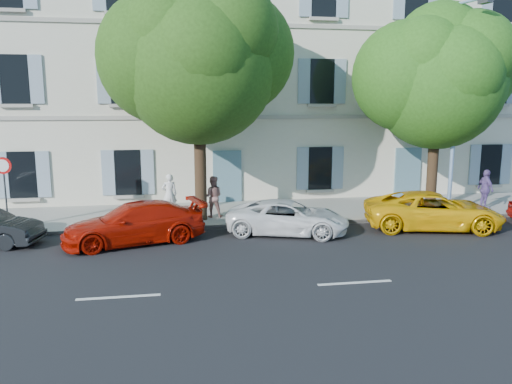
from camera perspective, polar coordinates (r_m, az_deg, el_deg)
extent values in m
plane|color=black|center=(17.12, 6.52, -5.63)|extent=(90.00, 90.00, 0.00)
cube|color=#A09E96|center=(21.28, 3.26, -2.23)|extent=(36.00, 4.50, 0.15)
cube|color=#9E998E|center=(19.23, 4.67, -3.59)|extent=(36.00, 0.16, 0.16)
cube|color=beige|center=(26.46, 0.60, 13.13)|extent=(28.00, 7.00, 12.00)
imported|color=#A91204|center=(17.17, -13.74, -3.47)|extent=(5.02, 3.06, 1.36)
imported|color=white|center=(17.88, 3.67, -2.91)|extent=(4.74, 3.22, 1.20)
imported|color=#F4B40A|center=(19.67, 19.59, -2.01)|extent=(5.37, 3.35, 1.39)
cylinder|color=#3A2819|center=(19.29, -6.37, 2.15)|extent=(0.46, 0.46, 3.64)
ellipsoid|color=#316219|center=(19.15, -6.61, 14.10)|extent=(5.83, 5.83, 6.41)
cylinder|color=#3A2819|center=(22.13, 19.48, 2.16)|extent=(0.43, 0.43, 3.26)
ellipsoid|color=#34761E|center=(21.96, 20.05, 11.54)|extent=(5.29, 5.29, 5.82)
cylinder|color=#383A3D|center=(19.92, -26.66, -0.72)|extent=(0.06, 0.06, 2.21)
cylinder|color=red|center=(19.72, -26.96, 2.71)|extent=(0.60, 0.12, 0.60)
cylinder|color=#7293BF|center=(21.44, 21.79, 8.40)|extent=(0.16, 0.16, 8.19)
cylinder|color=#7293BF|center=(21.15, 23.62, 19.44)|extent=(0.46, 1.41, 0.10)
cube|color=#383A3D|center=(20.53, 24.73, 19.24)|extent=(0.36, 0.51, 0.18)
imported|color=white|center=(20.52, -9.86, -0.24)|extent=(0.65, 0.47, 1.67)
imported|color=#AA756C|center=(19.83, -4.96, -0.53)|extent=(0.87, 0.72, 1.64)
imported|color=#6E549B|center=(23.39, 24.76, 0.28)|extent=(0.42, 1.00, 1.70)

